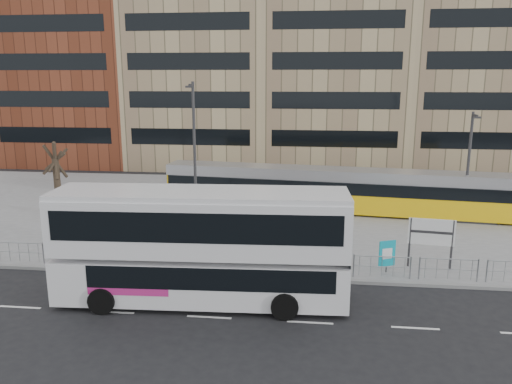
# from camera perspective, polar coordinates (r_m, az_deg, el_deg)

# --- Properties ---
(ground) EXTENTS (120.00, 120.00, 0.00)m
(ground) POSITION_cam_1_polar(r_m,az_deg,el_deg) (23.89, 1.37, -10.01)
(ground) COLOR black
(ground) RESTS_ON ground
(plaza) EXTENTS (64.00, 24.00, 0.15)m
(plaza) POSITION_cam_1_polar(r_m,az_deg,el_deg) (35.20, 3.08, -2.27)
(plaza) COLOR gray
(plaza) RESTS_ON ground
(kerb) EXTENTS (64.00, 0.25, 0.17)m
(kerb) POSITION_cam_1_polar(r_m,az_deg,el_deg) (23.91, 1.38, -9.80)
(kerb) COLOR gray
(kerb) RESTS_ON ground
(building_row) EXTENTS (70.40, 18.40, 31.20)m
(building_row) POSITION_cam_1_polar(r_m,az_deg,el_deg) (56.30, 6.27, 16.57)
(building_row) COLOR brown
(building_row) RESTS_ON ground
(pedestrian_barrier) EXTENTS (32.07, 0.07, 1.10)m
(pedestrian_barrier) POSITION_cam_1_polar(r_m,az_deg,el_deg) (23.92, 6.31, -7.53)
(pedestrian_barrier) COLOR #95989D
(pedestrian_barrier) RESTS_ON plaza
(road_markings) EXTENTS (62.00, 0.12, 0.01)m
(road_markings) POSITION_cam_1_polar(r_m,az_deg,el_deg) (20.22, 3.26, -14.52)
(road_markings) COLOR white
(road_markings) RESTS_ON ground
(double_decker_bus) EXTENTS (12.20, 3.50, 4.83)m
(double_decker_bus) POSITION_cam_1_polar(r_m,az_deg,el_deg) (20.93, -6.31, -5.82)
(double_decker_bus) COLOR silver
(double_decker_bus) RESTS_ON ground
(tram) EXTENTS (25.74, 5.37, 3.02)m
(tram) POSITION_cam_1_polar(r_m,az_deg,el_deg) (35.10, 10.21, 0.17)
(tram) COLOR yellow
(tram) RESTS_ON plaza
(station_sign) EXTENTS (2.17, 0.37, 2.51)m
(station_sign) POSITION_cam_1_polar(r_m,az_deg,el_deg) (25.75, 19.40, -4.58)
(station_sign) COLOR #2D2D30
(station_sign) RESTS_ON plaza
(ad_panel) EXTENTS (0.81, 0.37, 1.59)m
(ad_panel) POSITION_cam_1_polar(r_m,az_deg,el_deg) (24.85, 14.75, -6.85)
(ad_panel) COLOR #2D2D30
(ad_panel) RESTS_ON plaza
(pedestrian) EXTENTS (0.41, 0.62, 1.67)m
(pedestrian) POSITION_cam_1_polar(r_m,az_deg,el_deg) (28.85, -0.44, -3.83)
(pedestrian) COLOR black
(pedestrian) RESTS_ON plaza
(traffic_light_west) EXTENTS (0.18, 0.22, 3.10)m
(traffic_light_west) POSITION_cam_1_polar(r_m,az_deg,el_deg) (24.63, -11.08, -4.28)
(traffic_light_west) COLOR #2D2D30
(traffic_light_west) RESTS_ON plaza
(lamp_post_west) EXTENTS (0.45, 1.04, 8.94)m
(lamp_post_west) POSITION_cam_1_polar(r_m,az_deg,el_deg) (31.16, -7.06, 4.89)
(lamp_post_west) COLOR #2D2D30
(lamp_post_west) RESTS_ON plaza
(lamp_post_east) EXTENTS (0.45, 1.04, 7.07)m
(lamp_post_east) POSITION_cam_1_polar(r_m,az_deg,el_deg) (34.79, 23.14, 3.21)
(lamp_post_east) COLOR #2D2D30
(lamp_post_east) RESTS_ON plaza
(bare_tree) EXTENTS (4.38, 4.38, 7.19)m
(bare_tree) POSITION_cam_1_polar(r_m,az_deg,el_deg) (35.68, -22.16, 5.61)
(bare_tree) COLOR black
(bare_tree) RESTS_ON plaza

